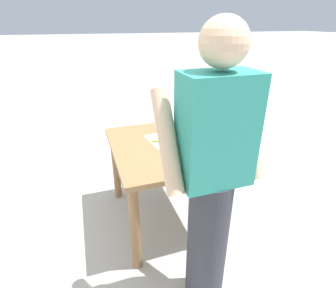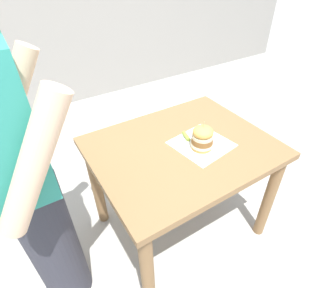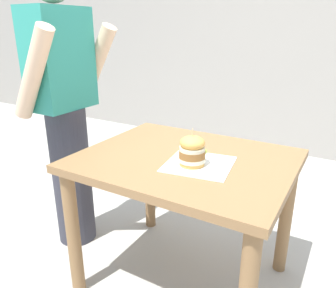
% 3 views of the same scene
% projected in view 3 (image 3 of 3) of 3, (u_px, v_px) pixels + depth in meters
% --- Properties ---
extents(ground_plane, '(80.00, 80.00, 0.00)m').
position_uv_depth(ground_plane, '(183.00, 278.00, 1.87)').
color(ground_plane, '#ADAAA3').
extents(patio_table, '(0.84, 1.03, 0.75)m').
position_uv_depth(patio_table, '(185.00, 180.00, 1.66)').
color(patio_table, olive).
rests_on(patio_table, ground).
extents(serving_paper, '(0.34, 0.34, 0.00)m').
position_uv_depth(serving_paper, '(199.00, 164.00, 1.53)').
color(serving_paper, white).
rests_on(serving_paper, patio_table).
extents(sandwich, '(0.12, 0.12, 0.18)m').
position_uv_depth(sandwich, '(192.00, 151.00, 1.49)').
color(sandwich, gold).
rests_on(sandwich, serving_paper).
extents(pickle_spear, '(0.08, 0.04, 0.02)m').
position_uv_depth(pickle_spear, '(200.00, 153.00, 1.62)').
color(pickle_spear, '#8EA83D').
rests_on(pickle_spear, serving_paper).
extents(diner_across_table, '(0.55, 0.35, 1.69)m').
position_uv_depth(diner_across_table, '(65.00, 110.00, 1.95)').
color(diner_across_table, '#33333D').
rests_on(diner_across_table, ground).
extents(parked_car_mid_block, '(4.22, 1.88, 1.60)m').
position_uv_depth(parked_car_mid_block, '(115.00, 45.00, 12.26)').
color(parked_car_mid_block, gray).
rests_on(parked_car_mid_block, ground).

